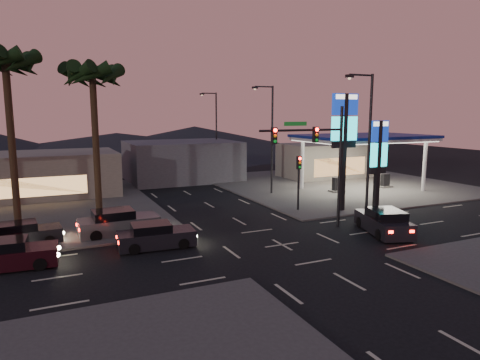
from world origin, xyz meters
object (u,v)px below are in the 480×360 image
traffic_signal_mast (319,150)px  pylon_sign_tall (344,129)px  car_lane_b_mid (22,235)px  car_lane_a_front (155,236)px  pylon_sign_short (378,151)px  suv_station (384,222)px  car_lane_a_mid (9,255)px  car_lane_b_front (118,223)px  gas_station (364,139)px

traffic_signal_mast → pylon_sign_tall: bearing=36.5°
car_lane_b_mid → car_lane_a_front: bearing=-27.8°
pylon_sign_tall → car_lane_a_front: size_ratio=2.01×
pylon_sign_short → suv_station: 7.55m
traffic_signal_mast → car_lane_a_mid: bearing=179.0°
car_lane_a_front → car_lane_b_front: bearing=113.2°
traffic_signal_mast → car_lane_b_mid: bearing=166.5°
car_lane_a_front → pylon_sign_short: bearing=6.2°
car_lane_a_front → car_lane_b_mid: car_lane_a_front is taller
pylon_sign_tall → pylon_sign_short: size_ratio=1.29×
car_lane_a_mid → suv_station: (21.15, -2.91, 0.06)m
gas_station → car_lane_b_mid: gas_station is taller
car_lane_b_front → suv_station: size_ratio=0.98×
car_lane_b_mid → suv_station: suv_station is taller
pylon_sign_short → car_lane_a_mid: (-25.10, -2.20, -3.98)m
car_lane_a_front → car_lane_a_mid: (-7.32, -0.25, 0.01)m
traffic_signal_mast → suv_station: bearing=-38.2°
traffic_signal_mast → car_lane_b_mid: traffic_signal_mast is taller
pylon_sign_tall → car_lane_b_front: size_ratio=1.79×
car_lane_a_mid → suv_station: 21.35m
car_lane_b_mid → suv_station: (20.72, -6.78, 0.10)m
pylon_sign_tall → car_lane_a_front: bearing=-169.1°
gas_station → traffic_signal_mast: size_ratio=1.53×
car_lane_b_front → suv_station: (15.35, -6.70, -0.01)m
pylon_sign_short → gas_station: bearing=56.3°
car_lane_b_front → car_lane_a_front: bearing=-66.8°
gas_station → traffic_signal_mast: 15.82m
car_lane_a_mid → suv_station: suv_station is taller
car_lane_a_mid → pylon_sign_tall: bearing=8.0°
pylon_sign_short → car_lane_b_front: pylon_sign_short is taller
pylon_sign_short → car_lane_b_mid: bearing=176.1°
pylon_sign_short → car_lane_a_mid: bearing=-175.0°
gas_station → pylon_sign_short: (-5.00, -7.50, -0.42)m
pylon_sign_short → car_lane_a_mid: 25.51m
gas_station → car_lane_b_front: gas_station is taller
suv_station → car_lane_b_front: bearing=156.4°
pylon_sign_tall → traffic_signal_mast: pylon_sign_tall is taller
traffic_signal_mast → suv_station: (3.30, -2.59, -4.49)m
pylon_sign_tall → car_lane_a_mid: size_ratio=1.97×
pylon_sign_short → traffic_signal_mast: 7.69m
pylon_sign_tall → suv_station: bearing=-103.3°
car_lane_b_mid → pylon_sign_tall: bearing=-1.8°
gas_station → car_lane_b_front: 25.38m
traffic_signal_mast → car_lane_b_front: traffic_signal_mast is taller
pylon_sign_short → suv_station: bearing=-127.7°
car_lane_a_front → car_lane_b_front: car_lane_b_front is taller
traffic_signal_mast → car_lane_a_mid: traffic_signal_mast is taller
car_lane_a_mid → car_lane_b_mid: 3.90m
traffic_signal_mast → pylon_sign_short: bearing=19.1°
car_lane_a_mid → traffic_signal_mast: bearing=-1.0°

